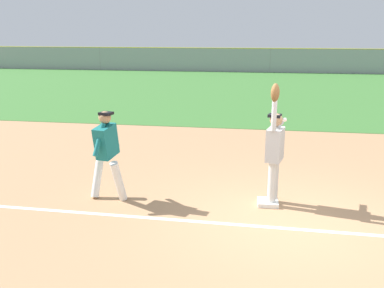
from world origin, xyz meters
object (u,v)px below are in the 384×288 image
at_px(first_base, 268,202).
at_px(runner, 107,149).
at_px(fielder, 275,146).
at_px(parked_car_red, 253,60).
at_px(parked_car_white, 312,61).
at_px(parked_car_tan, 192,60).
at_px(baseball, 285,120).

relative_size(first_base, runner, 0.22).
bearing_deg(fielder, parked_car_red, -74.74).
relative_size(fielder, parked_car_white, 0.51).
distance_m(first_base, runner, 3.17).
height_order(runner, parked_car_tan, runner).
relative_size(first_base, baseball, 5.14).
xyz_separation_m(fielder, parked_car_white, (3.86, 29.81, -0.45)).
height_order(parked_car_tan, parked_car_red, same).
bearing_deg(fielder, runner, 17.89).
xyz_separation_m(runner, parked_car_tan, (-3.17, 29.72, -0.32)).
bearing_deg(baseball, fielder, 125.95).
distance_m(parked_car_tan, parked_car_red, 5.17).
bearing_deg(baseball, first_base, 144.47).
bearing_deg(runner, fielder, 16.87).
xyz_separation_m(parked_car_red, parked_car_white, (4.96, 0.13, 0.00)).
relative_size(fielder, parked_car_tan, 0.50).
height_order(first_base, runner, runner).
distance_m(first_base, baseball, 1.64).
relative_size(runner, parked_car_red, 0.39).
relative_size(baseball, parked_car_tan, 0.02).
height_order(first_base, fielder, fielder).
bearing_deg(parked_car_red, parked_car_white, 2.13).
bearing_deg(fielder, baseball, 139.08).
distance_m(baseball, parked_car_white, 30.25).
xyz_separation_m(fielder, runner, (-3.09, -0.26, -0.12)).
height_order(runner, baseball, runner).
xyz_separation_m(runner, baseball, (3.23, 0.06, 0.66)).
bearing_deg(parked_car_red, fielder, -87.26).
distance_m(runner, baseball, 3.30).
distance_m(baseball, parked_car_red, 29.92).
distance_m(fielder, parked_car_white, 30.06).
height_order(first_base, parked_car_tan, parked_car_tan).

